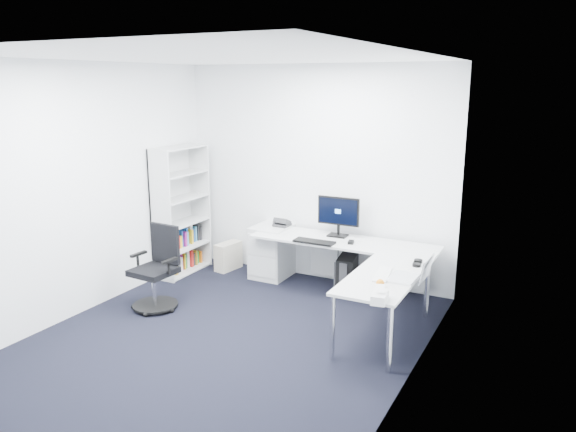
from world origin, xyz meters
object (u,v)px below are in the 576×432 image
at_px(l_desk, 333,275).
at_px(monitor, 338,216).
at_px(laptop, 404,266).
at_px(task_chair, 153,269).
at_px(bookshelf, 181,211).

relative_size(l_desk, monitor, 4.28).
distance_m(l_desk, monitor, 0.75).
bearing_deg(laptop, l_desk, 147.21).
relative_size(l_desk, task_chair, 2.40).
bearing_deg(bookshelf, task_chair, -67.24).
bearing_deg(task_chair, l_desk, 36.95).
bearing_deg(l_desk, laptop, -33.61).
bearing_deg(monitor, l_desk, -75.08).
distance_m(bookshelf, monitor, 2.08).
height_order(task_chair, laptop, task_chair).
bearing_deg(laptop, task_chair, -169.84).
height_order(bookshelf, task_chair, bookshelf).
relative_size(task_chair, laptop, 2.57).
bearing_deg(bookshelf, laptop, -12.65).
bearing_deg(task_chair, bookshelf, 116.59).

